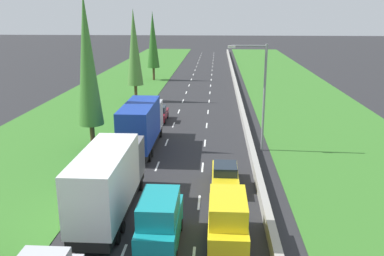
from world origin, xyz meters
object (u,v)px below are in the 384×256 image
object	(u,v)px
maroon_hatchback_left_lane	(159,114)
poplar_tree_second	(87,61)
white_box_truck_left_lane	(109,180)
poplar_tree_third	(134,48)
blue_box_truck_left_lane	(142,125)
yellow_sedan_right_lane	(225,175)
poplar_tree_fourth	(153,40)
yellow_van_right_lane	(227,221)
street_light_mast	(260,90)
teal_van_centre_lane	(160,221)

from	to	relation	value
maroon_hatchback_left_lane	poplar_tree_second	xyz separation A→B (m)	(-4.44, -9.51, 6.75)
white_box_truck_left_lane	maroon_hatchback_left_lane	size ratio (longest dim) A/B	2.41
white_box_truck_left_lane	poplar_tree_third	xyz separation A→B (m)	(-4.65, 31.47, 4.84)
poplar_tree_second	maroon_hatchback_left_lane	bearing A→B (deg)	65.00
blue_box_truck_left_lane	yellow_sedan_right_lane	bearing A→B (deg)	-47.07
white_box_truck_left_lane	poplar_tree_fourth	bearing A→B (deg)	95.74
blue_box_truck_left_lane	maroon_hatchback_left_lane	bearing A→B (deg)	89.12
poplar_tree_third	yellow_van_right_lane	bearing A→B (deg)	-71.72
blue_box_truck_left_lane	poplar_tree_third	distance (m)	20.56
street_light_mast	white_box_truck_left_lane	bearing A→B (deg)	-128.41
white_box_truck_left_lane	yellow_van_right_lane	bearing A→B (deg)	-23.78
yellow_van_right_lane	teal_van_centre_lane	bearing A→B (deg)	-176.16
yellow_van_right_lane	street_light_mast	distance (m)	15.92
white_box_truck_left_lane	yellow_van_right_lane	size ratio (longest dim) A/B	1.92
yellow_sedan_right_lane	maroon_hatchback_left_lane	world-z (taller)	maroon_hatchback_left_lane
white_box_truck_left_lane	street_light_mast	xyz separation A→B (m)	(9.68, 12.20, 3.05)
blue_box_truck_left_lane	street_light_mast	xyz separation A→B (m)	(9.97, 0.23, 3.05)
yellow_van_right_lane	street_light_mast	size ratio (longest dim) A/B	0.54
blue_box_truck_left_lane	poplar_tree_third	xyz separation A→B (m)	(-4.36, 19.50, 4.84)
yellow_van_right_lane	street_light_mast	bearing A→B (deg)	78.97
maroon_hatchback_left_lane	teal_van_centre_lane	bearing A→B (deg)	-81.84
blue_box_truck_left_lane	poplar_tree_second	xyz separation A→B (m)	(-4.29, -0.20, 5.41)
maroon_hatchback_left_lane	street_light_mast	world-z (taller)	street_light_mast
poplar_tree_third	street_light_mast	size ratio (longest dim) A/B	1.33
white_box_truck_left_lane	poplar_tree_third	size ratio (longest dim) A/B	0.79
white_box_truck_left_lane	yellow_van_right_lane	world-z (taller)	white_box_truck_left_lane
yellow_van_right_lane	poplar_tree_second	xyz separation A→B (m)	(-11.31, 14.73, 6.19)
street_light_mast	poplar_tree_third	bearing A→B (deg)	126.65
yellow_van_right_lane	poplar_tree_second	world-z (taller)	poplar_tree_second
white_box_truck_left_lane	poplar_tree_second	world-z (taller)	poplar_tree_second
yellow_sedan_right_lane	poplar_tree_third	world-z (taller)	poplar_tree_third
teal_van_centre_lane	blue_box_truck_left_lane	bearing A→B (deg)	103.54
blue_box_truck_left_lane	poplar_tree_third	world-z (taller)	poplar_tree_third
yellow_sedan_right_lane	blue_box_truck_left_lane	bearing A→B (deg)	132.93
white_box_truck_left_lane	blue_box_truck_left_lane	bearing A→B (deg)	91.41
maroon_hatchback_left_lane	poplar_tree_second	size ratio (longest dim) A/B	0.30
white_box_truck_left_lane	blue_box_truck_left_lane	distance (m)	11.97
yellow_sedan_right_lane	teal_van_centre_lane	size ratio (longest dim) A/B	0.92
yellow_sedan_right_lane	maroon_hatchback_left_lane	distance (m)	18.22
maroon_hatchback_left_lane	poplar_tree_fourth	bearing A→B (deg)	99.78
yellow_sedan_right_lane	teal_van_centre_lane	distance (m)	8.34
poplar_tree_second	street_light_mast	size ratio (longest dim) A/B	1.45
poplar_tree_fourth	street_light_mast	bearing A→B (deg)	-68.33
maroon_hatchback_left_lane	street_light_mast	distance (m)	14.08
poplar_tree_third	poplar_tree_fourth	world-z (taller)	poplar_tree_third
yellow_van_right_lane	poplar_tree_fourth	distance (m)	53.49
blue_box_truck_left_lane	yellow_sedan_right_lane	distance (m)	10.41
white_box_truck_left_lane	blue_box_truck_left_lane	xyz separation A→B (m)	(-0.29, 11.97, 0.00)
maroon_hatchback_left_lane	poplar_tree_second	distance (m)	12.48
yellow_sedan_right_lane	poplar_tree_fourth	size ratio (longest dim) A/B	0.39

